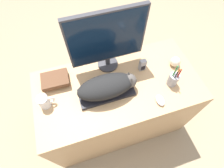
% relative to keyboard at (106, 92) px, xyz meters
% --- Properties ---
extents(ground_plane, '(12.00, 12.00, 0.00)m').
position_rel_keyboard_xyz_m(ground_plane, '(0.10, -0.27, -0.73)').
color(ground_plane, '#998466').
extents(desk, '(1.23, 0.62, 0.72)m').
position_rel_keyboard_xyz_m(desk, '(0.10, 0.04, -0.37)').
color(desk, tan).
rests_on(desk, ground_plane).
extents(keyboard, '(0.39, 0.16, 0.02)m').
position_rel_keyboard_xyz_m(keyboard, '(0.00, 0.00, 0.00)').
color(keyboard, black).
rests_on(keyboard, desk).
extents(cat, '(0.42, 0.18, 0.14)m').
position_rel_keyboard_xyz_m(cat, '(0.02, 0.00, 0.08)').
color(cat, black).
rests_on(cat, keyboard).
extents(monitor, '(0.53, 0.16, 0.49)m').
position_rel_keyboard_xyz_m(monitor, '(0.09, 0.24, 0.26)').
color(monitor, '#333338').
rests_on(monitor, desk).
extents(computer_mouse, '(0.06, 0.09, 0.03)m').
position_rel_keyboard_xyz_m(computer_mouse, '(0.33, -0.17, 0.00)').
color(computer_mouse, silver).
rests_on(computer_mouse, desk).
extents(coffee_mug, '(0.11, 0.07, 0.10)m').
position_rel_keyboard_xyz_m(coffee_mug, '(-0.42, 0.04, 0.04)').
color(coffee_mug, silver).
rests_on(coffee_mug, desk).
extents(pen_cup, '(0.07, 0.07, 0.21)m').
position_rel_keyboard_xyz_m(pen_cup, '(0.48, -0.07, 0.04)').
color(pen_cup, '#939399').
rests_on(pen_cup, desk).
extents(baseball, '(0.08, 0.08, 0.08)m').
position_rel_keyboard_xyz_m(baseball, '(0.58, 0.08, 0.03)').
color(baseball, beige).
rests_on(baseball, desk).
extents(phone, '(0.05, 0.03, 0.10)m').
position_rel_keyboard_xyz_m(phone, '(0.32, 0.12, 0.04)').
color(phone, '#99999E').
rests_on(phone, desk).
extents(book_stack, '(0.20, 0.15, 0.06)m').
position_rel_keyboard_xyz_m(book_stack, '(-0.32, 0.20, 0.02)').
color(book_stack, '#C6B284').
rests_on(book_stack, desk).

